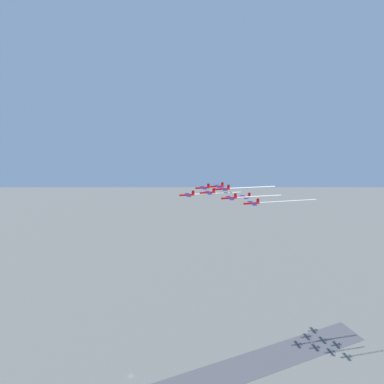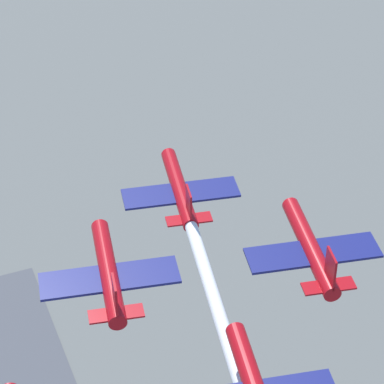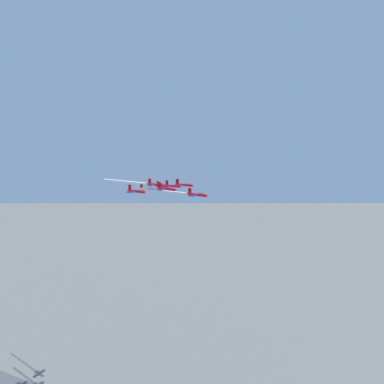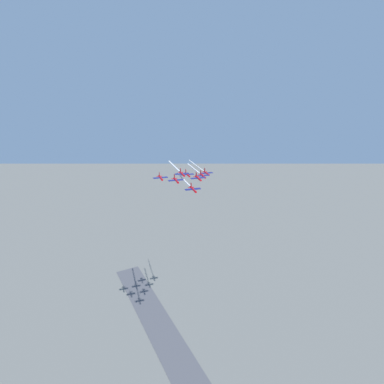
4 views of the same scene
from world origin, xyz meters
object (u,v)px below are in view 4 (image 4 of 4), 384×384
Objects in this scene: jet_0 at (193,189)px; jet_5 at (161,178)px; jet_2 at (176,180)px; jet_7 at (187,174)px; jet_4 at (182,174)px; jet_3 at (203,176)px; jet_1 at (198,178)px; jet_6 at (206,173)px.

jet_5 is at bearing -59.53° from jet_0.
jet_2 is at bearing -59.53° from jet_0.
jet_0 reaches higher than jet_7.
jet_7 is (-11.77, -10.29, -4.76)m from jet_4.
jet_4 is at bearing 59.53° from jet_7.
jet_7 is at bearing -59.53° from jet_3.
jet_3 is 1.00× the size of jet_5.
jet_6 is (-23.55, -20.58, -4.83)m from jet_1.
jet_7 reaches higher than jet_6.
jet_0 is 1.00× the size of jet_3.
jet_1 is 1.00× the size of jet_4.
jet_2 is 15.69m from jet_5.
jet_7 is (3.27, -15.29, -2.07)m from jet_3.
jet_4 reaches higher than jet_3.
jet_3 reaches higher than jet_6.
jet_0 is 1.00× the size of jet_4.
jet_4 is at bearing -90.00° from jet_0.
jet_1 is 1.00× the size of jet_6.
jet_0 is at bearing 90.00° from jet_4.
jet_3 is at bearing 120.47° from jet_7.
jet_5 reaches higher than jet_7.
jet_2 is 1.00× the size of jet_5.
jet_7 is (-26.82, -5.29, -3.17)m from jet_5.
jet_5 is at bearing -0.00° from jet_4.
jet_7 is (15.05, -5.00, 0.19)m from jet_6.
jet_0 is at bearing 59.53° from jet_6.
jet_2 reaches higher than jet_5.
jet_2 reaches higher than jet_7.
jet_7 is at bearing -120.47° from jet_2.
jet_4 is 16.35m from jet_7.
jet_2 is at bearing 29.54° from jet_3.
jet_2 is 31.59m from jet_7.
jet_1 is 15.64m from jet_4.
jet_1 reaches higher than jet_2.
jet_5 is at bearing 18.78° from jet_6.
jet_7 is at bearing -150.46° from jet_5.
jet_2 is at bearing 59.53° from jet_4.
jet_1 is at bearing -120.47° from jet_0.
jet_3 is (-26.82, -5.29, -2.42)m from jet_2.
jet_1 is at bearing 120.47° from jet_4.
jet_1 is 27.35m from jet_7.
jet_5 reaches higher than jet_0.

